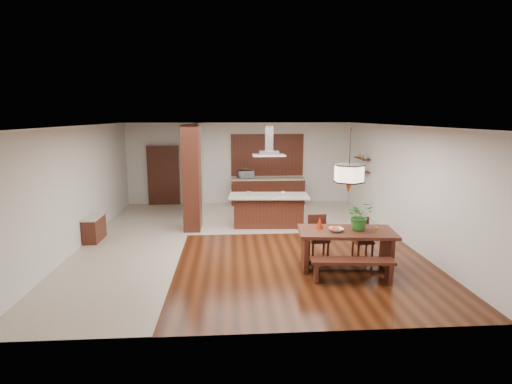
{
  "coord_description": "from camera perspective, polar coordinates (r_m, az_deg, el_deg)",
  "views": [
    {
      "loc": [
        -0.35,
        -9.82,
        3.13
      ],
      "look_at": [
        0.3,
        0.0,
        1.25
      ],
      "focal_mm": 28.0,
      "sensor_mm": 36.0,
      "label": 1
    }
  ],
  "objects": [
    {
      "name": "room_shell",
      "position": [
        9.88,
        -1.74,
        4.61
      ],
      "size": [
        9.0,
        9.04,
        2.92
      ],
      "color": "black",
      "rests_on": "ground"
    },
    {
      "name": "tile_hallway",
      "position": [
        10.58,
        -16.84,
        -6.84
      ],
      "size": [
        2.5,
        9.0,
        0.01
      ],
      "primitive_type": "cube",
      "color": "beige",
      "rests_on": "ground"
    },
    {
      "name": "tile_kitchen",
      "position": [
        12.81,
        3.51,
        -3.33
      ],
      "size": [
        5.5,
        4.0,
        0.01
      ],
      "primitive_type": "cube",
      "color": "beige",
      "rests_on": "ground"
    },
    {
      "name": "soffit_band",
      "position": [
        9.83,
        -1.77,
        9.38
      ],
      "size": [
        8.0,
        9.0,
        0.02
      ],
      "primitive_type": "cube",
      "color": "#402510",
      "rests_on": "room_shell"
    },
    {
      "name": "partition_pier",
      "position": [
        11.2,
        -9.13,
        2.05
      ],
      "size": [
        0.45,
        1.0,
        2.9
      ],
      "primitive_type": "cube",
      "color": "#32150E",
      "rests_on": "ground"
    },
    {
      "name": "partition_stub",
      "position": [
        13.27,
        -8.31,
        3.42
      ],
      "size": [
        0.18,
        2.4,
        2.9
      ],
      "primitive_type": "cube",
      "color": "silver",
      "rests_on": "ground"
    },
    {
      "name": "hallway_console",
      "position": [
        10.97,
        -22.12,
        -4.88
      ],
      "size": [
        0.37,
        0.88,
        0.63
      ],
      "primitive_type": "cube",
      "color": "#32150E",
      "rests_on": "ground"
    },
    {
      "name": "hallway_doorway",
      "position": [
        14.56,
        -13.05,
        2.32
      ],
      "size": [
        1.1,
        0.2,
        2.1
      ],
      "primitive_type": "cube",
      "color": "#32150E",
      "rests_on": "ground"
    },
    {
      "name": "rear_counter",
      "position": [
        14.33,
        1.68,
        0.13
      ],
      "size": [
        2.6,
        0.62,
        0.95
      ],
      "color": "#32150E",
      "rests_on": "ground"
    },
    {
      "name": "kitchen_window",
      "position": [
        14.41,
        1.61,
        5.31
      ],
      "size": [
        2.6,
        0.08,
        1.5
      ],
      "primitive_type": "cube",
      "color": "olive",
      "rests_on": "room_shell"
    },
    {
      "name": "shelf_lower",
      "position": [
        13.23,
        14.86,
        2.94
      ],
      "size": [
        0.26,
        0.9,
        0.04
      ],
      "primitive_type": "cube",
      "color": "#32150E",
      "rests_on": "room_shell"
    },
    {
      "name": "shelf_upper",
      "position": [
        13.19,
        14.95,
        4.66
      ],
      "size": [
        0.26,
        0.9,
        0.04
      ],
      "primitive_type": "cube",
      "color": "#32150E",
      "rests_on": "room_shell"
    },
    {
      "name": "dining_table",
      "position": [
        8.51,
        12.74,
        -6.76
      ],
      "size": [
        2.04,
        1.17,
        0.81
      ],
      "rotation": [
        0.0,
        0.0,
        -0.1
      ],
      "color": "#32150E",
      "rests_on": "ground"
    },
    {
      "name": "dining_bench",
      "position": [
        7.98,
        13.57,
        -10.85
      ],
      "size": [
        1.61,
        0.49,
        0.44
      ],
      "primitive_type": null,
      "rotation": [
        0.0,
        0.0,
        -0.09
      ],
      "color": "#32150E",
      "rests_on": "ground"
    },
    {
      "name": "dining_chair_left",
      "position": [
        9.04,
        8.95,
        -6.4
      ],
      "size": [
        0.44,
        0.44,
        0.95
      ],
      "primitive_type": null,
      "rotation": [
        0.0,
        0.0,
        0.04
      ],
      "color": "#32150E",
      "rests_on": "ground"
    },
    {
      "name": "dining_chair_right",
      "position": [
        9.21,
        15.03,
        -6.48
      ],
      "size": [
        0.43,
        0.43,
        0.9
      ],
      "primitive_type": null,
      "rotation": [
        0.0,
        0.0,
        0.08
      ],
      "color": "#32150E",
      "rests_on": "ground"
    },
    {
      "name": "pendant_lantern",
      "position": [
        8.18,
        13.22,
        4.32
      ],
      "size": [
        0.64,
        0.64,
        1.31
      ],
      "primitive_type": null,
      "color": "beige",
      "rests_on": "room_shell"
    },
    {
      "name": "foliage_plant",
      "position": [
        8.49,
        14.56,
        -3.28
      ],
      "size": [
        0.65,
        0.61,
        0.6
      ],
      "primitive_type": "imported",
      "rotation": [
        0.0,
        0.0,
        0.31
      ],
      "color": "#276B23",
      "rests_on": "dining_table"
    },
    {
      "name": "fruit_bowl",
      "position": [
        8.32,
        11.37,
        -5.31
      ],
      "size": [
        0.32,
        0.32,
        0.07
      ],
      "primitive_type": "imported",
      "rotation": [
        0.0,
        0.0,
        0.13
      ],
      "color": "#BEB7A6",
      "rests_on": "dining_table"
    },
    {
      "name": "napkin_cone",
      "position": [
        8.45,
        9.08,
        -4.36
      ],
      "size": [
        0.2,
        0.2,
        0.25
      ],
      "primitive_type": "cone",
      "rotation": [
        0.0,
        0.0,
        -0.35
      ],
      "color": "#9E230B",
      "rests_on": "dining_table"
    },
    {
      "name": "gold_ornament",
      "position": [
        8.48,
        16.86,
        -5.16
      ],
      "size": [
        0.09,
        0.09,
        0.1
      ],
      "primitive_type": "cylinder",
      "rotation": [
        0.0,
        0.0,
        0.4
      ],
      "color": "gold",
      "rests_on": "dining_table"
    },
    {
      "name": "kitchen_island",
      "position": [
        11.45,
        1.79,
        -2.6
      ],
      "size": [
        2.3,
        1.11,
        0.93
      ],
      "rotation": [
        0.0,
        0.0,
        -0.06
      ],
      "color": "#32150E",
      "rests_on": "ground"
    },
    {
      "name": "range_hood",
      "position": [
        11.16,
        1.85,
        7.39
      ],
      "size": [
        0.9,
        0.55,
        0.87
      ],
      "primitive_type": null,
      "color": "silver",
      "rests_on": "room_shell"
    },
    {
      "name": "island_cup",
      "position": [
        11.33,
        3.88,
        -0.17
      ],
      "size": [
        0.14,
        0.14,
        0.1
      ],
      "primitive_type": "imported",
      "rotation": [
        0.0,
        0.0,
        -0.1
      ],
      "color": "silver",
      "rests_on": "kitchen_island"
    },
    {
      "name": "microwave",
      "position": [
        14.17,
        -1.48,
        2.54
      ],
      "size": [
        0.61,
        0.51,
        0.29
      ],
      "primitive_type": "imported",
      "rotation": [
        0.0,
        0.0,
        0.36
      ],
      "color": "silver",
      "rests_on": "rear_counter"
    }
  ]
}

